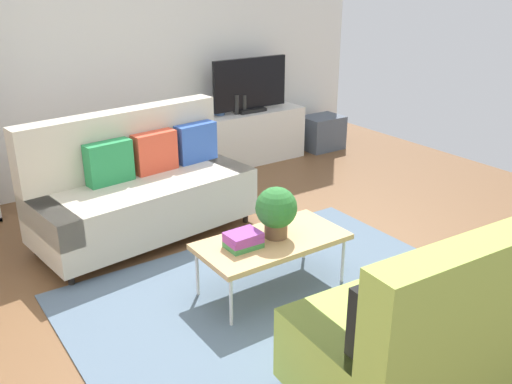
% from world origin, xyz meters
% --- Properties ---
extents(ground_plane, '(7.68, 7.68, 0.00)m').
position_xyz_m(ground_plane, '(0.00, 0.00, 0.00)').
color(ground_plane, brown).
extents(wall_far, '(6.40, 0.12, 2.90)m').
position_xyz_m(wall_far, '(0.00, 2.80, 1.45)').
color(wall_far, white).
rests_on(wall_far, ground_plane).
extents(area_rug, '(2.90, 2.20, 0.01)m').
position_xyz_m(area_rug, '(-0.09, -0.34, 0.01)').
color(area_rug, slate).
rests_on(area_rug, ground_plane).
extents(couch_beige, '(1.99, 1.06, 1.10)m').
position_xyz_m(couch_beige, '(-0.44, 1.28, 0.45)').
color(couch_beige, beige).
rests_on(couch_beige, ground_plane).
extents(couch_green, '(1.95, 0.95, 1.10)m').
position_xyz_m(couch_green, '(0.24, -1.56, 0.44)').
color(couch_green, '#A3BC4C').
rests_on(couch_green, ground_plane).
extents(coffee_table, '(1.10, 0.56, 0.42)m').
position_xyz_m(coffee_table, '(-0.04, -0.14, 0.39)').
color(coffee_table, tan).
rests_on(coffee_table, ground_plane).
extents(tv_console, '(1.40, 0.44, 0.64)m').
position_xyz_m(tv_console, '(1.50, 2.46, 0.32)').
color(tv_console, silver).
rests_on(tv_console, ground_plane).
extents(tv, '(1.00, 0.20, 0.64)m').
position_xyz_m(tv, '(1.50, 2.44, 0.95)').
color(tv, black).
rests_on(tv, tv_console).
extents(storage_trunk, '(0.52, 0.40, 0.44)m').
position_xyz_m(storage_trunk, '(2.60, 2.36, 0.22)').
color(storage_trunk, '#4C5666').
rests_on(storage_trunk, ground_plane).
extents(potted_plant, '(0.30, 0.30, 0.38)m').
position_xyz_m(potted_plant, '(0.01, -0.12, 0.63)').
color(potted_plant, brown).
rests_on(potted_plant, coffee_table).
extents(table_book_0, '(0.24, 0.18, 0.04)m').
position_xyz_m(table_book_0, '(-0.28, -0.13, 0.44)').
color(table_book_0, '#3F8C4C').
rests_on(table_book_0, coffee_table).
extents(table_book_1, '(0.25, 0.19, 0.04)m').
position_xyz_m(table_book_1, '(-0.28, -0.13, 0.48)').
color(table_book_1, purple).
rests_on(table_book_1, table_book_0).
extents(table_book_2, '(0.24, 0.19, 0.03)m').
position_xyz_m(table_book_2, '(-0.28, -0.13, 0.52)').
color(table_book_2, purple).
rests_on(table_book_2, table_book_1).
extents(vase_0, '(0.13, 0.13, 0.17)m').
position_xyz_m(vase_0, '(0.92, 2.51, 0.73)').
color(vase_0, silver).
rests_on(vase_0, tv_console).
extents(vase_1, '(0.12, 0.12, 0.14)m').
position_xyz_m(vase_1, '(1.11, 2.51, 0.71)').
color(vase_1, '#4C72B2').
rests_on(vase_1, tv_console).
extents(bottle_0, '(0.06, 0.06, 0.23)m').
position_xyz_m(bottle_0, '(1.30, 2.42, 0.76)').
color(bottle_0, '#262626').
rests_on(bottle_0, tv_console).
extents(bottle_1, '(0.05, 0.05, 0.22)m').
position_xyz_m(bottle_1, '(1.41, 2.42, 0.75)').
color(bottle_1, '#262626').
rests_on(bottle_1, tv_console).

